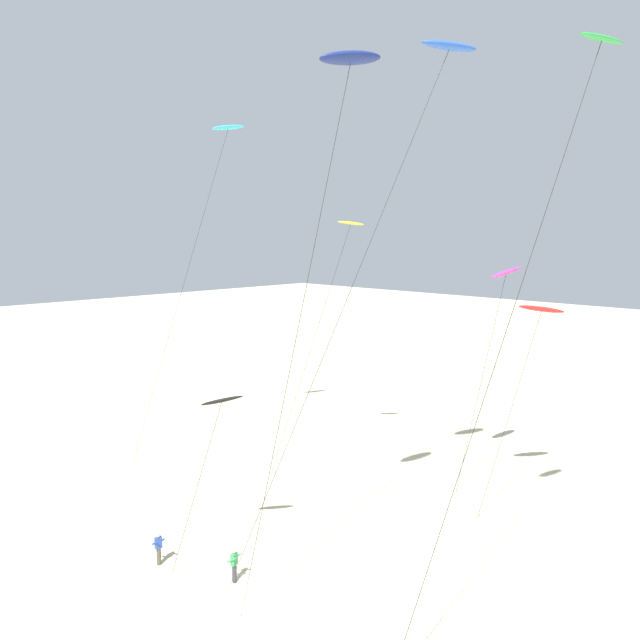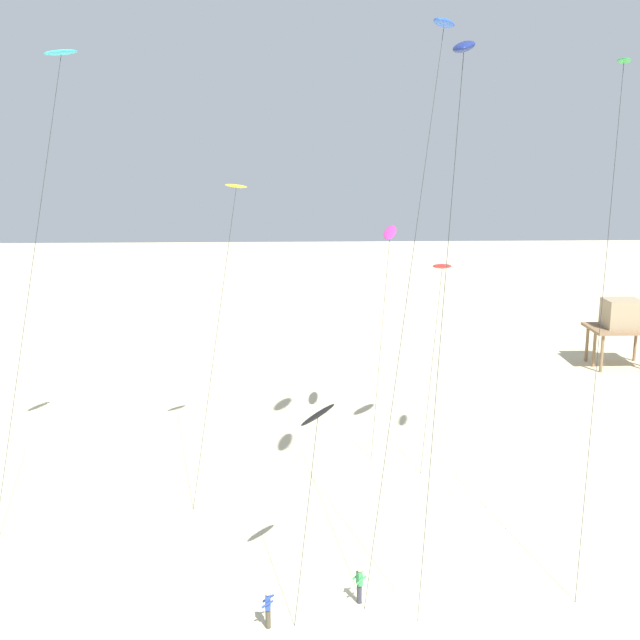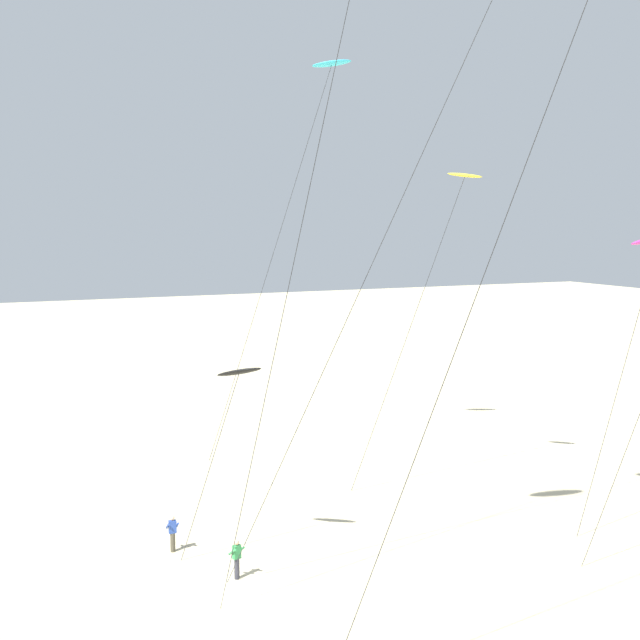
# 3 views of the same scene
# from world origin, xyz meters

# --- Properties ---
(ground_plane) EXTENTS (260.00, 260.00, 0.00)m
(ground_plane) POSITION_xyz_m (0.00, 0.00, 0.00)
(ground_plane) COLOR beige
(kite_cyan) EXTENTS (3.94, 8.16, 24.46)m
(kite_cyan) POSITION_xyz_m (-15.32, 11.85, 23.64)
(kite_cyan) COLOR #33BFE0
(kite_cyan) RESTS_ON ground
(kite_yellow) EXTENTS (3.17, 6.32, 17.50)m
(kite_yellow) POSITION_xyz_m (-6.99, 15.73, 16.71)
(kite_yellow) COLOR yellow
(kite_yellow) RESTS_ON ground
(kite_black) EXTENTS (2.01, 3.37, 8.83)m
(kite_black) POSITION_xyz_m (-2.78, 1.74, 8.33)
(kite_black) COLOR black
(kite_black) RESTS_ON ground
(kite_flyer_nearest) EXTENTS (0.53, 0.56, 1.67)m
(kite_flyer_nearest) POSITION_xyz_m (-4.94, -0.74, 0.89)
(kite_flyer_nearest) COLOR #4C4738
(kite_flyer_nearest) RESTS_ON ground
(kite_flyer_middle) EXTENTS (0.63, 0.65, 1.67)m
(kite_flyer_middle) POSITION_xyz_m (-0.99, 0.97, 0.89)
(kite_flyer_middle) COLOR #33333D
(kite_flyer_middle) RESTS_ON ground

